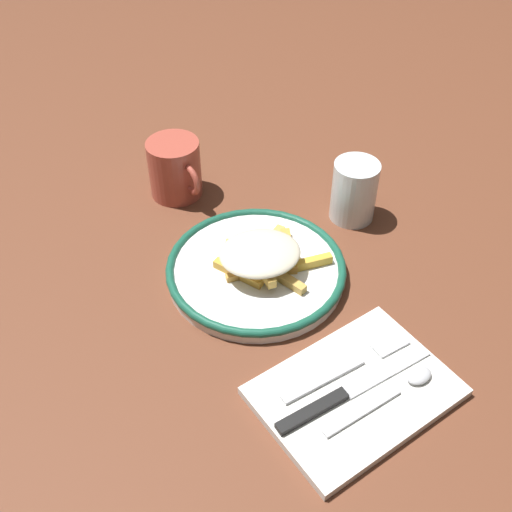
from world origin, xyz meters
TOP-DOWN VIEW (x-y plane):
  - ground_plane at (0.00, 0.00)m, footprint 2.60×2.60m
  - plate at (0.00, 0.00)m, footprint 0.25×0.25m
  - fries_heap at (0.01, 0.00)m, footprint 0.13×0.16m
  - napkin at (0.22, -0.03)m, footprint 0.16×0.22m
  - fork at (0.20, -0.01)m, footprint 0.03×0.18m
  - knife at (0.22, -0.05)m, footprint 0.04×0.21m
  - spoon at (0.25, 0.01)m, footprint 0.03×0.15m
  - water_glass at (-0.02, 0.19)m, footprint 0.07×0.07m
  - coffee_mug at (-0.22, 0.01)m, footprint 0.11×0.08m

SIDE VIEW (x-z plane):
  - ground_plane at x=0.00m, z-range 0.00..0.00m
  - napkin at x=0.22m, z-range 0.00..0.01m
  - plate at x=0.00m, z-range 0.00..0.02m
  - fork at x=0.20m, z-range 0.01..0.02m
  - knife at x=0.22m, z-range 0.01..0.02m
  - spoon at x=0.25m, z-range 0.01..0.02m
  - fries_heap at x=0.01m, z-range 0.02..0.06m
  - coffee_mug at x=-0.22m, z-range 0.00..0.09m
  - water_glass at x=-0.02m, z-range 0.00..0.09m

